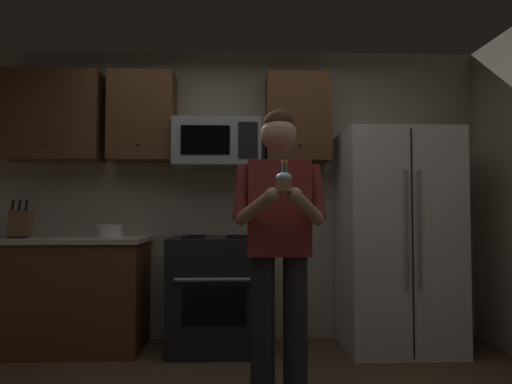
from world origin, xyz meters
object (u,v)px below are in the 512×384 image
at_px(person, 279,234).
at_px(oven_range, 216,293).
at_px(knife_block, 20,224).
at_px(bowl_large_white, 109,231).
at_px(refrigerator, 397,240).
at_px(microwave, 217,143).
at_px(cupcake, 284,181).

bearing_deg(person, oven_range, 111.99).
xyz_separation_m(knife_block, bowl_large_white, (0.70, 0.07, -0.06)).
bearing_deg(oven_range, person, -68.01).
bearing_deg(knife_block, refrigerator, -0.18).
bearing_deg(oven_range, microwave, 89.98).
height_order(knife_block, person, person).
bearing_deg(cupcake, microwave, 105.86).
relative_size(oven_range, knife_block, 2.91).
distance_m(oven_range, knife_block, 1.69).
bearing_deg(bowl_large_white, knife_block, -174.05).
distance_m(knife_block, person, 2.27).
bearing_deg(cupcake, bowl_large_white, 132.65).
xyz_separation_m(oven_range, bowl_large_white, (-0.89, 0.04, 0.51)).
xyz_separation_m(oven_range, cupcake, (0.43, -1.39, 0.83)).
height_order(oven_range, person, person).
distance_m(microwave, refrigerator, 1.72).
xyz_separation_m(microwave, bowl_large_white, (-0.89, -0.08, -0.75)).
bearing_deg(microwave, knife_block, -174.66).
relative_size(microwave, refrigerator, 0.41).
xyz_separation_m(refrigerator, person, (-1.07, -1.02, 0.10)).
bearing_deg(microwave, cupcake, -74.14).
xyz_separation_m(knife_block, person, (2.02, -1.03, -0.04)).
height_order(microwave, knife_block, microwave).
height_order(microwave, refrigerator, microwave).
bearing_deg(cupcake, oven_range, 107.14).
bearing_deg(knife_block, oven_range, 1.06).
distance_m(microwave, knife_block, 1.74).
bearing_deg(bowl_large_white, person, -39.93).
relative_size(knife_block, person, 0.18).
height_order(refrigerator, person, refrigerator).
xyz_separation_m(bowl_large_white, person, (1.32, -1.11, 0.02)).
relative_size(oven_range, cupcake, 5.36).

